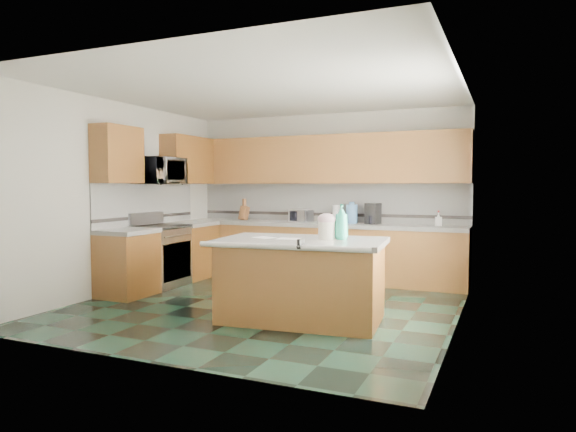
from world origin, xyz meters
The scene contains 52 objects.
floor centered at (0.00, 0.00, 0.00)m, with size 4.60×4.60×0.00m, color black.
ceiling centered at (0.00, 0.00, 2.70)m, with size 4.60×4.60×0.00m, color white.
wall_back centered at (0.00, 2.32, 1.35)m, with size 4.60×0.04×2.70m, color silver.
wall_front centered at (0.00, -2.32, 1.35)m, with size 4.60×0.04×2.70m, color silver.
wall_left centered at (-2.32, 0.00, 1.35)m, with size 0.04×4.60×2.70m, color silver.
wall_right centered at (2.32, 0.00, 1.35)m, with size 0.04×4.60×2.70m, color silver.
back_base_cab centered at (0.00, 2.00, 0.43)m, with size 4.60×0.60×0.86m, color #3A1F0A.
back_countertop centered at (0.00, 2.00, 0.89)m, with size 4.60×0.64×0.06m, color white.
back_upper_cab centered at (0.00, 2.13, 1.94)m, with size 4.60×0.33×0.78m, color #3A1F0A.
back_backsplash centered at (0.00, 2.29, 1.24)m, with size 4.60×0.02×0.63m, color silver.
back_accent_band centered at (0.00, 2.28, 1.04)m, with size 4.60×0.01×0.05m, color black.
left_base_cab_rear centered at (-2.00, 1.29, 0.43)m, with size 0.60×0.82×0.86m, color #3A1F0A.
left_counter_rear centered at (-2.00, 1.29, 0.89)m, with size 0.64×0.82×0.06m, color white.
left_base_cab_front centered at (-2.00, -0.24, 0.43)m, with size 0.60×0.72×0.86m, color #3A1F0A.
left_counter_front centered at (-2.00, -0.24, 0.89)m, with size 0.64×0.72×0.06m, color white.
left_backsplash centered at (-2.29, 0.55, 1.24)m, with size 0.02×2.30×0.63m, color silver.
left_accent_band centered at (-2.28, 0.55, 1.04)m, with size 0.01×2.30×0.05m, color black.
left_upper_cab_rear centered at (-2.13, 1.42, 1.94)m, with size 0.33×1.09×0.78m, color #3A1F0A.
left_upper_cab_front centered at (-2.13, -0.24, 1.94)m, with size 0.33×0.72×0.78m, color #3A1F0A.
range_body centered at (-2.00, 0.50, 0.44)m, with size 0.60×0.76×0.88m, color #B7B7BC.
range_oven_door centered at (-1.71, 0.50, 0.40)m, with size 0.02×0.68×0.55m, color black.
range_cooktop centered at (-2.00, 0.50, 0.90)m, with size 0.62×0.78×0.04m, color black.
range_handle centered at (-1.68, 0.50, 0.78)m, with size 0.02×0.02×0.66m, color #B7B7BC.
range_backguard centered at (-2.26, 0.50, 1.02)m, with size 0.06×0.76×0.18m, color #B7B7BC.
microwave centered at (-2.00, 0.50, 1.73)m, with size 0.73×0.50×0.41m, color #B7B7BC.
island_base centered at (0.67, -0.48, 0.43)m, with size 1.73×0.99×0.86m, color #3A1F0A.
island_top centered at (0.67, -0.48, 0.89)m, with size 1.83×1.09×0.06m, color white.
island_bullnose centered at (0.67, -1.02, 0.89)m, with size 0.06×0.06×1.83m, color white.
treat_jar centered at (0.94, -0.40, 1.02)m, with size 0.19×0.19×0.20m, color white.
treat_jar_lid centered at (0.94, -0.40, 1.15)m, with size 0.21×0.21×0.13m, color beige.
treat_jar_knob centered at (0.94, -0.40, 1.19)m, with size 0.02×0.02×0.07m, color tan.
treat_jar_knob_end_l centered at (0.91, -0.40, 1.19)m, with size 0.04×0.04×0.04m, color tan.
treat_jar_knob_end_r centered at (0.98, -0.40, 1.19)m, with size 0.04×0.04×0.04m, color tan.
soap_bottle_island centered at (1.10, -0.35, 1.12)m, with size 0.15×0.15×0.39m, color teal.
paper_sheet_a centered at (0.55, -0.52, 0.92)m, with size 0.27×0.20×0.00m, color white.
paper_sheet_b centered at (0.23, -0.52, 0.92)m, with size 0.25×0.18×0.00m, color white.
clamp_body centered at (0.88, -1.00, 0.93)m, with size 0.03×0.11×0.10m, color black.
clamp_handle centered at (0.88, -1.07, 0.91)m, with size 0.02×0.02×0.08m, color black.
knife_block centered at (-1.41, 2.05, 1.04)m, with size 0.13×0.11×0.24m, color #472814.
utensil_crock centered at (-1.42, 2.08, 1.00)m, with size 0.12×0.12×0.15m, color black.
utensil_bundle centered at (-1.42, 2.08, 1.18)m, with size 0.07×0.07×0.22m, color #472814.
toaster_oven centered at (-0.35, 2.05, 1.02)m, with size 0.35×0.24×0.20m, color #B7B7BC.
toaster_oven_door centered at (-0.35, 1.94, 1.02)m, with size 0.31×0.01×0.16m, color black.
paper_towel centered at (0.24, 2.10, 1.06)m, with size 0.13×0.13×0.28m, color white.
paper_towel_base centered at (0.24, 2.10, 0.93)m, with size 0.19×0.19×0.01m, color #B7B7BC.
water_jug centered at (0.51, 2.06, 1.07)m, with size 0.18×0.18×0.30m, color #4B7CB7.
water_jug_neck centered at (0.51, 2.06, 1.24)m, with size 0.09×0.09×0.04m, color #4B7CB7.
coffee_maker centered at (0.85, 2.08, 1.08)m, with size 0.19×0.21×0.32m, color black.
coffee_carafe centered at (0.85, 2.03, 0.99)m, with size 0.13×0.13×0.13m, color black.
soap_bottle_back centered at (1.84, 2.05, 1.02)m, with size 0.09×0.09×0.20m, color white.
soap_back_cap centered at (1.84, 2.05, 1.13)m, with size 0.02×0.02×0.03m, color red.
window_light_proxy centered at (2.29, -0.20, 1.50)m, with size 0.02×1.40×1.10m, color white.
Camera 1 is at (2.80, -5.78, 1.51)m, focal length 32.00 mm.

